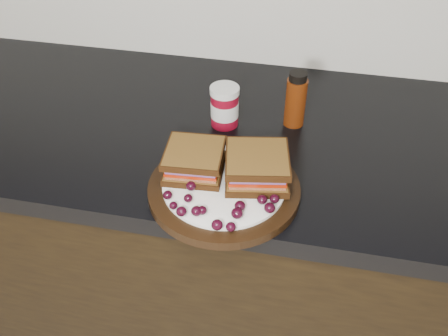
# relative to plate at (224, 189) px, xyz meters

# --- Properties ---
(base_cabinets) EXTENTS (3.96, 0.58, 0.86)m
(base_cabinets) POSITION_rel_plate_xyz_m (-0.14, 0.20, -0.48)
(base_cabinets) COLOR black
(base_cabinets) RESTS_ON ground_plane
(countertop) EXTENTS (3.98, 0.60, 0.04)m
(countertop) POSITION_rel_plate_xyz_m (-0.14, 0.20, -0.03)
(countertop) COLOR black
(countertop) RESTS_ON base_cabinets
(plate) EXTENTS (0.28, 0.28, 0.02)m
(plate) POSITION_rel_plate_xyz_m (0.00, 0.00, 0.00)
(plate) COLOR black
(plate) RESTS_ON countertop
(sandwich_left) EXTENTS (0.11, 0.11, 0.05)m
(sandwich_left) POSITION_rel_plate_xyz_m (-0.06, 0.02, 0.04)
(sandwich_left) COLOR brown
(sandwich_left) RESTS_ON plate
(sandwich_right) EXTENTS (0.13, 0.13, 0.05)m
(sandwich_right) POSITION_rel_plate_xyz_m (0.06, 0.03, 0.04)
(sandwich_right) COLOR brown
(sandwich_right) RESTS_ON plate
(grape_0) EXTENTS (0.02, 0.02, 0.02)m
(grape_0) POSITION_rel_plate_xyz_m (-0.09, -0.06, 0.02)
(grape_0) COLOR black
(grape_0) RESTS_ON plate
(grape_1) EXTENTS (0.02, 0.02, 0.01)m
(grape_1) POSITION_rel_plate_xyz_m (-0.05, -0.06, 0.02)
(grape_1) COLOR black
(grape_1) RESTS_ON plate
(grape_2) EXTENTS (0.01, 0.01, 0.01)m
(grape_2) POSITION_rel_plate_xyz_m (-0.07, -0.08, 0.02)
(grape_2) COLOR black
(grape_2) RESTS_ON plate
(grape_3) EXTENTS (0.02, 0.02, 0.02)m
(grape_3) POSITION_rel_plate_xyz_m (-0.05, -0.09, 0.02)
(grape_3) COLOR black
(grape_3) RESTS_ON plate
(grape_4) EXTENTS (0.02, 0.02, 0.02)m
(grape_4) POSITION_rel_plate_xyz_m (-0.03, -0.09, 0.02)
(grape_4) COLOR black
(grape_4) RESTS_ON plate
(grape_5) EXTENTS (0.02, 0.02, 0.02)m
(grape_5) POSITION_rel_plate_xyz_m (-0.02, -0.08, 0.02)
(grape_5) COLOR black
(grape_5) RESTS_ON plate
(grape_6) EXTENTS (0.02, 0.02, 0.02)m
(grape_6) POSITION_rel_plate_xyz_m (0.01, -0.11, 0.02)
(grape_6) COLOR black
(grape_6) RESTS_ON plate
(grape_7) EXTENTS (0.02, 0.02, 0.02)m
(grape_7) POSITION_rel_plate_xyz_m (0.03, -0.11, 0.02)
(grape_7) COLOR black
(grape_7) RESTS_ON plate
(grape_8) EXTENTS (0.02, 0.02, 0.02)m
(grape_8) POSITION_rel_plate_xyz_m (0.04, -0.08, 0.02)
(grape_8) COLOR black
(grape_8) RESTS_ON plate
(grape_9) EXTENTS (0.02, 0.02, 0.02)m
(grape_9) POSITION_rel_plate_xyz_m (0.04, -0.06, 0.02)
(grape_9) COLOR black
(grape_9) RESTS_ON plate
(grape_10) EXTENTS (0.02, 0.02, 0.02)m
(grape_10) POSITION_rel_plate_xyz_m (0.09, -0.06, 0.02)
(grape_10) COLOR black
(grape_10) RESTS_ON plate
(grape_11) EXTENTS (0.02, 0.02, 0.02)m
(grape_11) POSITION_rel_plate_xyz_m (0.08, -0.04, 0.02)
(grape_11) COLOR black
(grape_11) RESTS_ON plate
(grape_12) EXTENTS (0.02, 0.02, 0.02)m
(grape_12) POSITION_rel_plate_xyz_m (0.10, -0.03, 0.02)
(grape_12) COLOR black
(grape_12) RESTS_ON plate
(grape_13) EXTENTS (0.02, 0.02, 0.02)m
(grape_13) POSITION_rel_plate_xyz_m (0.10, 0.02, 0.02)
(grape_13) COLOR black
(grape_13) RESTS_ON plate
(grape_14) EXTENTS (0.02, 0.02, 0.02)m
(grape_14) POSITION_rel_plate_xyz_m (0.09, 0.02, 0.02)
(grape_14) COLOR black
(grape_14) RESTS_ON plate
(grape_15) EXTENTS (0.02, 0.02, 0.02)m
(grape_15) POSITION_rel_plate_xyz_m (0.06, 0.03, 0.02)
(grape_15) COLOR black
(grape_15) RESTS_ON plate
(grape_16) EXTENTS (0.02, 0.02, 0.01)m
(grape_16) POSITION_rel_plate_xyz_m (-0.03, 0.06, 0.02)
(grape_16) COLOR black
(grape_16) RESTS_ON plate
(grape_17) EXTENTS (0.02, 0.02, 0.02)m
(grape_17) POSITION_rel_plate_xyz_m (-0.05, 0.04, 0.02)
(grape_17) COLOR black
(grape_17) RESTS_ON plate
(grape_18) EXTENTS (0.02, 0.02, 0.02)m
(grape_18) POSITION_rel_plate_xyz_m (-0.07, 0.03, 0.02)
(grape_18) COLOR black
(grape_18) RESTS_ON plate
(grape_19) EXTENTS (0.02, 0.02, 0.02)m
(grape_19) POSITION_rel_plate_xyz_m (-0.07, 0.02, 0.02)
(grape_19) COLOR black
(grape_19) RESTS_ON plate
(grape_20) EXTENTS (0.02, 0.02, 0.01)m
(grape_20) POSITION_rel_plate_xyz_m (-0.05, -0.01, 0.02)
(grape_20) COLOR black
(grape_20) RESTS_ON plate
(grape_21) EXTENTS (0.02, 0.02, 0.02)m
(grape_21) POSITION_rel_plate_xyz_m (-0.05, -0.03, 0.02)
(grape_21) COLOR black
(grape_21) RESTS_ON plate
(grape_22) EXTENTS (0.02, 0.02, 0.01)m
(grape_22) POSITION_rel_plate_xyz_m (-0.06, 0.04, 0.02)
(grape_22) COLOR black
(grape_22) RESTS_ON plate
(grape_23) EXTENTS (0.02, 0.02, 0.02)m
(grape_23) POSITION_rel_plate_xyz_m (-0.09, 0.03, 0.02)
(grape_23) COLOR black
(grape_23) RESTS_ON plate
(grape_24) EXTENTS (0.02, 0.02, 0.01)m
(grape_24) POSITION_rel_plate_xyz_m (-0.08, 0.01, 0.02)
(grape_24) COLOR black
(grape_24) RESTS_ON plate
(condiment_jar) EXTENTS (0.07, 0.07, 0.09)m
(condiment_jar) POSITION_rel_plate_xyz_m (-0.04, 0.22, 0.04)
(condiment_jar) COLOR maroon
(condiment_jar) RESTS_ON countertop
(oil_bottle) EXTENTS (0.06, 0.06, 0.12)m
(oil_bottle) POSITION_rel_plate_xyz_m (0.10, 0.25, 0.05)
(oil_bottle) COLOR #4E1D07
(oil_bottle) RESTS_ON countertop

